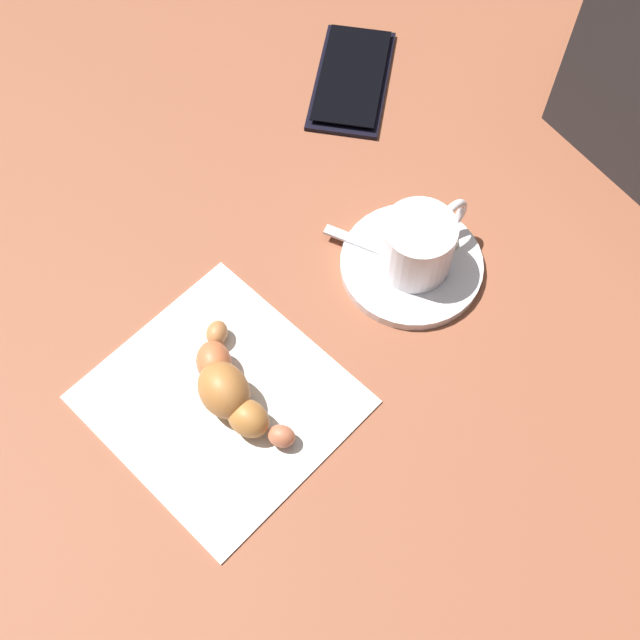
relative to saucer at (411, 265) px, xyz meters
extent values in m
plane|color=brown|center=(0.10, -0.02, -0.01)|extent=(1.80, 1.80, 0.00)
cylinder|color=white|center=(0.00, 0.00, 0.00)|extent=(0.13, 0.13, 0.01)
cylinder|color=white|center=(0.00, 0.00, 0.03)|extent=(0.06, 0.06, 0.06)
cylinder|color=black|center=(0.00, 0.00, 0.04)|extent=(0.05, 0.05, 0.00)
torus|color=white|center=(-0.04, 0.01, 0.03)|extent=(0.04, 0.01, 0.04)
cube|color=silver|center=(0.01, -0.04, 0.01)|extent=(0.03, 0.09, 0.00)
ellipsoid|color=silver|center=(0.00, 0.02, 0.01)|extent=(0.03, 0.03, 0.01)
cube|color=beige|center=(-0.02, -0.01, 0.01)|extent=(0.06, 0.06, 0.01)
cube|color=white|center=(0.20, -0.04, 0.00)|extent=(0.19, 0.20, 0.00)
ellipsoid|color=#B3723F|center=(0.16, -0.08, 0.01)|extent=(0.03, 0.03, 0.02)
ellipsoid|color=#C8673C|center=(0.19, -0.06, 0.01)|extent=(0.04, 0.05, 0.03)
ellipsoid|color=#B06E35|center=(0.20, -0.04, 0.02)|extent=(0.05, 0.06, 0.04)
ellipsoid|color=#B37236|center=(0.20, -0.01, 0.01)|extent=(0.03, 0.04, 0.03)
ellipsoid|color=#BD6646|center=(0.20, 0.02, 0.01)|extent=(0.03, 0.03, 0.02)
cube|color=black|center=(-0.14, -0.18, 0.00)|extent=(0.16, 0.14, 0.01)
cube|color=black|center=(-0.14, -0.18, 0.01)|extent=(0.15, 0.12, 0.00)
camera|label=1|loc=(0.34, 0.18, 0.61)|focal=44.91mm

